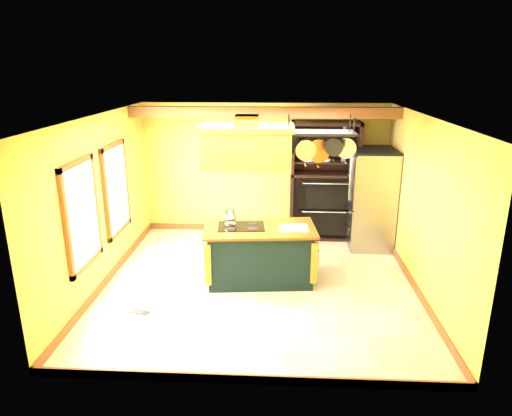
# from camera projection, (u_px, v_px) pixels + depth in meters

# --- Properties ---
(floor) EXTENTS (5.00, 5.00, 0.00)m
(floor) POSITION_uv_depth(u_px,v_px,m) (259.00, 283.00, 7.48)
(floor) COLOR beige
(floor) RESTS_ON ground
(ceiling) EXTENTS (5.00, 5.00, 0.00)m
(ceiling) POSITION_uv_depth(u_px,v_px,m) (259.00, 116.00, 6.67)
(ceiling) COLOR white
(ceiling) RESTS_ON wall_back
(wall_back) EXTENTS (5.00, 0.02, 2.70)m
(wall_back) POSITION_uv_depth(u_px,v_px,m) (265.00, 169.00, 9.46)
(wall_back) COLOR #DEC751
(wall_back) RESTS_ON floor
(wall_front) EXTENTS (5.00, 0.02, 2.70)m
(wall_front) POSITION_uv_depth(u_px,v_px,m) (248.00, 275.00, 4.69)
(wall_front) COLOR #DEC751
(wall_front) RESTS_ON floor
(wall_left) EXTENTS (0.02, 5.00, 2.70)m
(wall_left) POSITION_uv_depth(u_px,v_px,m) (101.00, 202.00, 7.20)
(wall_left) COLOR #DEC751
(wall_left) RESTS_ON floor
(wall_right) EXTENTS (0.02, 5.00, 2.70)m
(wall_right) POSITION_uv_depth(u_px,v_px,m) (423.00, 207.00, 6.95)
(wall_right) COLOR #DEC751
(wall_right) RESTS_ON floor
(ceiling_beam) EXTENTS (5.00, 0.15, 0.20)m
(ceiling_beam) POSITION_uv_depth(u_px,v_px,m) (264.00, 112.00, 8.32)
(ceiling_beam) COLOR brown
(ceiling_beam) RESTS_ON ceiling
(window_near) EXTENTS (0.06, 1.06, 1.56)m
(window_near) POSITION_uv_depth(u_px,v_px,m) (82.00, 215.00, 6.42)
(window_near) COLOR brown
(window_near) RESTS_ON wall_left
(window_far) EXTENTS (0.06, 1.06, 1.56)m
(window_far) POSITION_uv_depth(u_px,v_px,m) (116.00, 189.00, 7.76)
(window_far) COLOR brown
(window_far) RESTS_ON wall_left
(kitchen_island) EXTENTS (1.87, 1.16, 1.11)m
(kitchen_island) POSITION_uv_depth(u_px,v_px,m) (260.00, 253.00, 7.47)
(kitchen_island) COLOR black
(kitchen_island) RESTS_ON floor
(range_hood) EXTENTS (1.43, 0.81, 0.80)m
(range_hood) POSITION_uv_depth(u_px,v_px,m) (247.00, 145.00, 6.94)
(range_hood) COLOR gold
(range_hood) RESTS_ON ceiling
(pot_rack) EXTENTS (1.13, 0.52, 0.73)m
(pot_rack) POSITION_uv_depth(u_px,v_px,m) (320.00, 140.00, 6.87)
(pot_rack) COLOR black
(pot_rack) RESTS_ON ceiling
(refrigerator) EXTENTS (0.81, 0.96, 1.88)m
(refrigerator) POSITION_uv_depth(u_px,v_px,m) (371.00, 201.00, 8.79)
(refrigerator) COLOR #919599
(refrigerator) RESTS_ON floor
(hutch) EXTENTS (1.34, 0.61, 2.37)m
(hutch) POSITION_uv_depth(u_px,v_px,m) (323.00, 194.00, 9.28)
(hutch) COLOR black
(hutch) RESTS_ON floor
(floor_register) EXTENTS (0.30, 0.20, 0.01)m
(floor_register) POSITION_uv_depth(u_px,v_px,m) (140.00, 312.00, 6.59)
(floor_register) COLOR black
(floor_register) RESTS_ON floor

